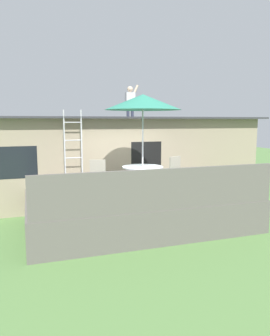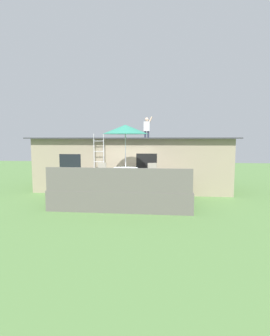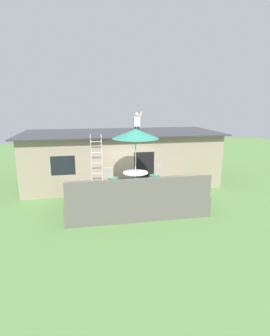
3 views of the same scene
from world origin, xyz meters
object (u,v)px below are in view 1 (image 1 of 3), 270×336
object	(u,v)px
patio_table	(143,173)
patio_chair_left	(103,178)
person_figure	(130,99)
step_ladder	(73,149)
patio_umbrella	(143,102)
patio_chair_right	(172,173)

from	to	relation	value
patio_table	patio_chair_left	distance (m)	1.02
patio_table	person_figure	size ratio (longest dim) A/B	0.94
step_ladder	patio_chair_left	size ratio (longest dim) A/B	2.39
patio_table	patio_umbrella	bearing A→B (deg)	146.31
step_ladder	person_figure	size ratio (longest dim) A/B	1.98
patio_chair_left	person_figure	bearing A→B (deg)	77.29
patio_umbrella	person_figure	world-z (taller)	person_figure
patio_umbrella	patio_chair_left	bearing A→B (deg)	162.81
step_ladder	patio_chair_left	distance (m)	1.52
person_figure	patio_chair_right	size ratio (longest dim) A/B	1.21
patio_chair_right	patio_chair_left	bearing A→B (deg)	-18.62
patio_umbrella	patio_chair_left	distance (m)	2.14
patio_umbrella	patio_chair_right	size ratio (longest dim) A/B	2.76
patio_umbrella	patio_chair_left	xyz separation A→B (m)	(-0.97, 0.30, -1.89)
patio_table	patio_chair_right	bearing A→B (deg)	20.86
person_figure	patio_chair_right	bearing A→B (deg)	-84.01
patio_chair_left	patio_chair_right	distance (m)	1.95
patio_chair_left	patio_umbrella	bearing A→B (deg)	-0.00
patio_umbrella	person_figure	xyz separation A→B (m)	(0.69, 3.18, 0.28)
patio_chair_left	patio_chair_right	world-z (taller)	same
patio_table	patio_umbrella	distance (m)	1.76
person_figure	patio_chair_right	distance (m)	3.56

